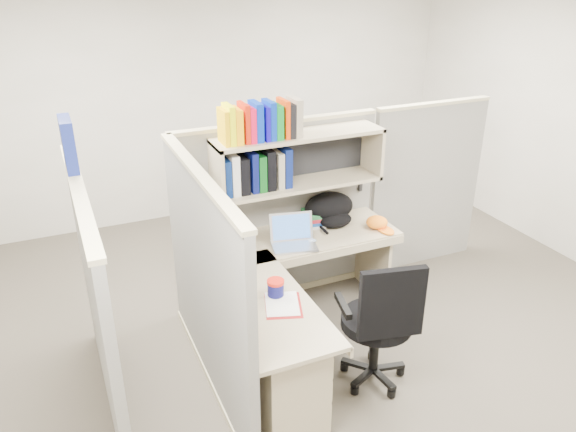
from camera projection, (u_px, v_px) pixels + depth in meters
name	position (u px, v px, depth m)	size (l,w,h in m)	color
ground	(323.00, 349.00, 4.43)	(6.00, 6.00, 0.00)	#39342C
room_shell	(329.00, 154.00, 3.75)	(6.00, 6.00, 6.00)	#A8A497
cubicle	(256.00, 232.00, 4.29)	(3.79, 1.84, 1.95)	#605F5B
desk	(291.00, 337.00, 3.86)	(1.74, 1.75, 0.73)	tan
laptop	(294.00, 233.00, 4.39)	(0.35, 0.35, 0.25)	#BDBDC2
backpack	(332.00, 210.00, 4.79)	(0.44, 0.34, 0.26)	black
orange_cap	(377.00, 222.00, 4.74)	(0.18, 0.21, 0.10)	orange
snack_canister	(276.00, 288.00, 3.78)	(0.12, 0.12, 0.12)	#0D0E50
tissue_box	(242.00, 322.00, 3.36)	(0.12, 0.12, 0.20)	#947254
mouse	(312.00, 241.00, 4.51)	(0.08, 0.05, 0.03)	#8BA1C6
paper_cup	(292.00, 226.00, 4.68)	(0.07, 0.07, 0.10)	silver
book_stack	(312.00, 218.00, 4.80)	(0.17, 0.24, 0.12)	gray
loose_paper	(282.00, 304.00, 3.71)	(0.22, 0.29, 0.00)	silver
task_chair	(378.00, 341.00, 3.92)	(0.59, 0.55, 1.06)	black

